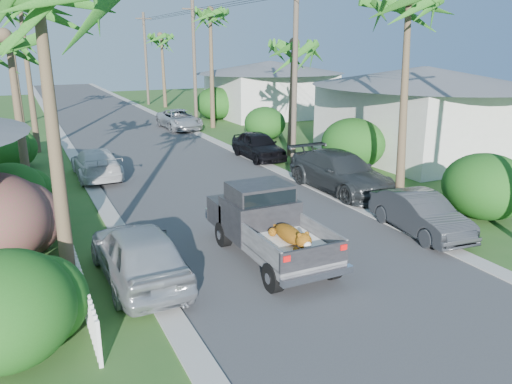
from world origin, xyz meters
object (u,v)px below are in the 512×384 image
palm_l_c (20,5)px  palm_r_c (210,12)px  parked_car_rn (420,214)px  house_right_far (270,91)px  palm_r_b (293,44)px  parked_car_rm (340,172)px  parked_car_rf (258,146)px  utility_pole_d (146,58)px  palm_l_b (8,37)px  palm_r_a (412,0)px  parked_car_lf (96,163)px  palm_l_d (11,37)px  utility_pole_c (194,63)px  house_right_near (421,115)px  pickup_truck (264,221)px  parked_car_ln (138,253)px  palm_r_d (162,36)px  utility_pole_b (295,73)px  parked_car_rd (179,120)px

palm_l_c → palm_r_c: palm_r_c is taller
parked_car_rn → house_right_far: (8.52, 27.20, 1.47)m
parked_car_rn → palm_r_b: palm_r_b is taller
parked_car_rn → parked_car_rm: (0.52, 5.21, 0.14)m
parked_car_rf → utility_pole_d: 28.29m
palm_l_b → parked_car_rm: bearing=-18.7°
house_right_far → palm_l_c: bearing=-157.2°
palm_r_a → house_right_far: palm_r_a is taller
palm_l_b → parked_car_rn: bearing=-39.2°
palm_r_c → utility_pole_d: size_ratio=1.04×
parked_car_rm → parked_car_rf: bearing=91.5°
palm_l_b → palm_r_c: palm_r_c is taller
house_right_far → utility_pole_d: bearing=119.6°
parked_car_lf → palm_l_d: 20.38m
palm_r_b → utility_pole_c: size_ratio=0.80×
house_right_near → pickup_truck: bearing=-148.4°
parked_car_ln → parked_car_rn: bearing=175.3°
parked_car_rn → parked_car_rf: (0.11, 12.20, 0.06)m
palm_r_c → utility_pole_c: bearing=106.7°
parked_car_rm → palm_r_d: palm_r_d is taller
pickup_truck → utility_pole_c: utility_pole_c is taller
parked_car_lf → utility_pole_c: 16.83m
parked_car_rm → house_right_near: house_right_near is taller
parked_car_rf → palm_l_b: size_ratio=0.57×
palm_l_c → palm_r_d: (12.50, 18.00, -1.18)m
parked_car_ln → palm_r_a: (10.80, 2.71, 6.64)m
parked_car_ln → utility_pole_c: (10.10, 24.71, 3.82)m
utility_pole_b → utility_pole_d: same height
house_right_far → parked_car_rn: bearing=-107.4°
parked_car_rm → palm_l_c: 19.17m
palm_l_c → house_right_near: palm_l_c is taller
palm_l_b → house_right_far: (19.80, 18.00, -4.03)m
palm_r_c → utility_pole_b: 13.48m
palm_l_c → house_right_far: palm_l_c is taller
parked_car_rm → palm_l_d: palm_l_d is taller
parked_car_ln → palm_r_b: size_ratio=0.64×
parked_car_rm → parked_car_rd: size_ratio=1.11×
house_right_far → pickup_truck: bearing=-117.5°
parked_car_rn → palm_l_b: 15.56m
parked_car_rn → palm_r_a: palm_r_a is taller
parked_car_rf → palm_r_d: bearing=86.7°
parked_car_rf → palm_r_a: (1.71, -9.00, 6.71)m
palm_r_c → house_right_far: size_ratio=1.04×
utility_pole_b → palm_r_c: bearing=87.4°
palm_r_c → utility_pole_b: bearing=-92.6°
parked_car_rm → house_right_far: bearing=68.2°
palm_l_c → utility_pole_b: 15.05m
house_right_near → utility_pole_b: utility_pole_b is taller
palm_r_a → palm_l_c: bearing=127.6°
parked_car_rm → pickup_truck: bearing=-144.0°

